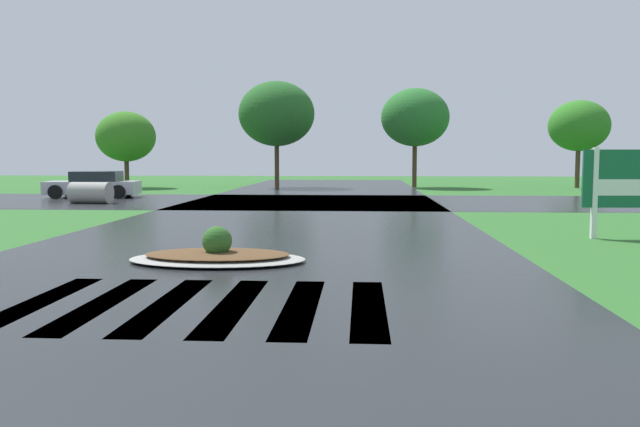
% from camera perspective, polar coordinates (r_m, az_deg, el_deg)
% --- Properties ---
extents(asphalt_roadway, '(10.71, 80.00, 0.01)m').
position_cam_1_polar(asphalt_roadway, '(13.65, -5.48, -3.35)').
color(asphalt_roadway, '#232628').
rests_on(asphalt_roadway, ground).
extents(asphalt_cross_road, '(90.00, 9.64, 0.01)m').
position_cam_1_polar(asphalt_cross_road, '(28.31, -0.75, 1.04)').
color(asphalt_cross_road, '#232628').
rests_on(asphalt_cross_road, ground).
extents(crosswalk_stripes, '(4.95, 3.43, 0.01)m').
position_cam_1_polar(crosswalk_stripes, '(9.01, -10.35, -7.81)').
color(crosswalk_stripes, white).
rests_on(crosswalk_stripes, ground).
extents(estate_billboard, '(2.71, 0.22, 2.19)m').
position_cam_1_polar(estate_billboard, '(17.45, 26.06, 2.47)').
color(estate_billboard, white).
rests_on(estate_billboard, ground).
extents(median_island, '(3.33, 1.95, 0.68)m').
position_cam_1_polar(median_island, '(12.46, -8.93, -3.60)').
color(median_island, '#9E9B93').
rests_on(median_island, ground).
extents(car_white_sedan, '(4.38, 2.37, 1.25)m').
position_cam_1_polar(car_white_sedan, '(32.90, -19.12, 2.36)').
color(car_white_sedan, '#B7B7BF').
rests_on(car_white_sedan, ground).
extents(drainage_pipe_stack, '(1.75, 1.04, 0.89)m').
position_cam_1_polar(drainage_pipe_stack, '(28.97, -19.36, 1.72)').
color(drainage_pipe_stack, '#9E9B93').
rests_on(drainage_pipe_stack, ground).
extents(background_treeline, '(40.20, 5.41, 6.55)m').
position_cam_1_polar(background_treeline, '(40.78, 6.54, 8.04)').
color(background_treeline, '#4C3823').
rests_on(background_treeline, ground).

